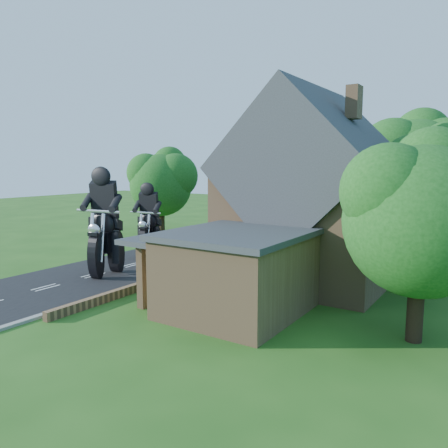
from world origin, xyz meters
The scene contains 18 objects.
ground centered at (0.00, 0.00, 0.00)m, with size 120.00×120.00×0.00m, color #235317.
road centered at (0.00, 0.00, 0.01)m, with size 7.00×80.00×0.02m, color black.
kerb centered at (3.65, 0.00, 0.06)m, with size 0.30×80.00×0.12m, color gray.
garden_wall centered at (4.30, 5.00, 0.20)m, with size 0.30×22.00×0.40m, color #956F4C.
house centered at (10.49, 6.00, 4.34)m, with size 9.54×8.64×10.24m.
annex centered at (9.87, -0.80, 1.77)m, with size 7.05×5.94×3.44m.
tree_annex_side centered at (17.13, 0.10, 4.69)m, with size 5.64×5.20×7.48m.
tree_behind_house centered at (14.18, 16.14, 6.23)m, with size 7.81×7.20×10.08m.
tree_behind_left centered at (8.16, 17.13, 5.73)m, with size 6.94×6.40×9.16m.
tree_far_road centered at (-6.86, 14.11, 4.84)m, with size 6.08×5.60×7.84m.
shrub_a centered at (5.30, -1.00, 0.55)m, with size 0.90×0.90×1.10m, color #113516.
shrub_b centered at (5.30, 1.50, 0.55)m, with size 0.90×0.90×1.10m, color #113516.
shrub_c centered at (5.30, 4.00, 0.55)m, with size 0.90×0.90×1.10m, color #113516.
shrub_d centered at (5.30, 9.00, 0.55)m, with size 0.90×0.90×1.10m, color #113516.
shrub_e centered at (5.30, 11.50, 0.55)m, with size 0.90×0.90×1.10m, color #113516.
shrub_f centered at (5.30, 14.00, 0.55)m, with size 0.90×0.90×1.10m, color #113516.
motorcycle_lead centered at (0.69, 0.39, 0.91)m, with size 0.49×1.95×1.81m, color black, non-canonical shape.
motorcycle_follow centered at (-0.77, 5.48, 0.75)m, with size 0.41×1.61×1.50m, color black, non-canonical shape.
Camera 1 is at (19.26, -15.91, 6.13)m, focal length 35.00 mm.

